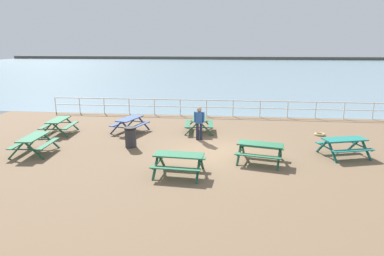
{
  "coord_description": "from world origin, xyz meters",
  "views": [
    {
      "loc": [
        0.53,
        -14.22,
        4.66
      ],
      "look_at": [
        -1.13,
        1.08,
        0.8
      ],
      "focal_mm": 31.29,
      "sensor_mm": 36.0,
      "label": 1
    }
  ],
  "objects": [
    {
      "name": "ground_plane",
      "position": [
        0.0,
        0.0,
        -0.1
      ],
      "size": [
        30.0,
        24.0,
        0.2
      ],
      "primitive_type": "cube",
      "color": "brown"
    },
    {
      "name": "sea_band",
      "position": [
        0.0,
        52.75,
        0.0
      ],
      "size": [
        142.0,
        90.0,
        0.01
      ],
      "primitive_type": "cube",
      "color": "gray",
      "rests_on": "ground"
    },
    {
      "name": "distant_shoreline",
      "position": [
        0.0,
        95.75,
        0.0
      ],
      "size": [
        142.0,
        6.0,
        1.8
      ],
      "primitive_type": "cube",
      "color": "#4C4C47",
      "rests_on": "ground"
    },
    {
      "name": "seaward_railing",
      "position": [
        0.0,
        7.75,
        0.74
      ],
      "size": [
        23.07,
        0.07,
        1.08
      ],
      "color": "white",
      "rests_on": "ground"
    },
    {
      "name": "picnic_table_near_left",
      "position": [
        1.88,
        -1.09,
        0.58
      ],
      "size": [
        2.1,
        1.88,
        0.8
      ],
      "rotation": [
        0.0,
        0.0,
        -0.23
      ],
      "color": "#286B47",
      "rests_on": "ground"
    },
    {
      "name": "picnic_table_near_right",
      "position": [
        -1.2,
        -2.76,
        0.58
      ],
      "size": [
        1.91,
        1.66,
        0.8
      ],
      "rotation": [
        0.0,
        0.0,
        -0.08
      ],
      "color": "#286B47",
      "rests_on": "ground"
    },
    {
      "name": "picnic_table_mid_centre",
      "position": [
        5.5,
        0.02,
        0.58
      ],
      "size": [
        2.16,
        1.95,
        0.8
      ],
      "rotation": [
        0.0,
        0.0,
        0.29
      ],
      "color": "#1E7A70",
      "rests_on": "ground"
    },
    {
      "name": "picnic_table_far_left",
      "position": [
        -1.0,
        3.48,
        0.58
      ],
      "size": [
        1.66,
        1.91,
        0.8
      ],
      "rotation": [
        0.0,
        0.0,
        1.65
      ],
      "color": "#286B47",
      "rests_on": "ground"
    },
    {
      "name": "picnic_table_far_right",
      "position": [
        -8.45,
        2.32,
        0.58
      ],
      "size": [
        1.67,
        1.92,
        0.8
      ],
      "rotation": [
        0.0,
        0.0,
        1.65
      ],
      "color": "#286B47",
      "rests_on": "ground"
    },
    {
      "name": "picnic_table_seaward",
      "position": [
        -7.85,
        -1.04,
        0.58
      ],
      "size": [
        1.66,
        1.91,
        0.8
      ],
      "rotation": [
        0.0,
        0.0,
        1.65
      ],
      "color": "#286B47",
      "rests_on": "ground"
    },
    {
      "name": "picnic_table_corner",
      "position": [
        -4.74,
        3.03,
        0.58
      ],
      "size": [
        1.94,
        2.14,
        0.8
      ],
      "rotation": [
        0.0,
        0.0,
        1.29
      ],
      "color": "#334C84",
      "rests_on": "ground"
    },
    {
      "name": "visitor",
      "position": [
        -0.86,
        1.87,
        0.95
      ],
      "size": [
        0.53,
        0.26,
        1.66
      ],
      "rotation": [
        0.0,
        0.0,
        4.6
      ],
      "color": "#1E2338",
      "rests_on": "ground"
    },
    {
      "name": "litter_bin",
      "position": [
        -3.92,
        0.32,
        0.48
      ],
      "size": [
        0.55,
        0.55,
        0.95
      ],
      "color": "#2D2D33",
      "rests_on": "ground"
    },
    {
      "name": "rope_coil",
      "position": [
        5.4,
        3.43,
        0.06
      ],
      "size": [
        0.55,
        0.55,
        0.11
      ],
      "primitive_type": "torus",
      "color": "tan",
      "rests_on": "ground"
    }
  ]
}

